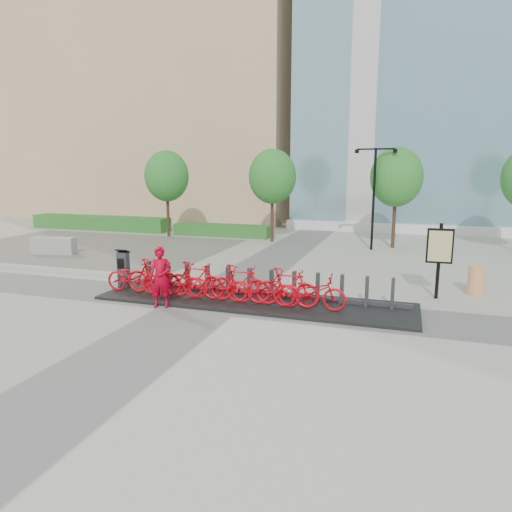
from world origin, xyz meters
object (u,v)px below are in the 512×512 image
(construction_barrel, at_px, (476,280))
(jersey_barrier, at_px, (54,246))
(bike_0, at_px, (134,277))
(worker_red, at_px, (161,277))
(map_sign, at_px, (440,249))
(kiosk, at_px, (124,269))

(construction_barrel, height_order, jersey_barrier, construction_barrel)
(bike_0, xyz_separation_m, worker_red, (1.51, -0.94, 0.31))
(bike_0, xyz_separation_m, map_sign, (9.19, 2.55, 0.97))
(bike_0, xyz_separation_m, kiosk, (-0.71, 0.48, 0.12))
(bike_0, height_order, jersey_barrier, bike_0)
(bike_0, height_order, kiosk, kiosk)
(kiosk, xyz_separation_m, worker_red, (2.22, -1.43, 0.19))
(worker_red, height_order, jersey_barrier, worker_red)
(jersey_barrier, xyz_separation_m, map_sign, (16.88, -2.52, 1.16))
(jersey_barrier, height_order, map_sign, map_sign)
(worker_red, bearing_deg, jersey_barrier, 131.11)
(worker_red, xyz_separation_m, construction_barrel, (8.89, 4.38, -0.43))
(kiosk, height_order, construction_barrel, kiosk)
(construction_barrel, relative_size, map_sign, 0.40)
(worker_red, relative_size, jersey_barrier, 0.86)
(bike_0, xyz_separation_m, jersey_barrier, (-7.69, 5.07, -0.19))
(bike_0, height_order, construction_barrel, bike_0)
(map_sign, bearing_deg, construction_barrel, 35.39)
(worker_red, bearing_deg, bike_0, 132.35)
(bike_0, relative_size, map_sign, 0.82)
(worker_red, distance_m, jersey_barrier, 11.00)
(worker_red, distance_m, construction_barrel, 9.92)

